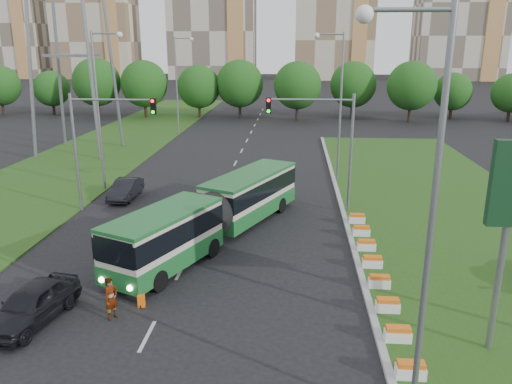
# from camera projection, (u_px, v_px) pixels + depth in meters

# --- Properties ---
(ground) EXTENTS (360.00, 360.00, 0.00)m
(ground) POSITION_uv_depth(u_px,v_px,m) (239.00, 272.00, 25.12)
(ground) COLOR black
(ground) RESTS_ON ground
(grass_median) EXTENTS (14.00, 60.00, 0.15)m
(grass_median) POSITION_uv_depth(u_px,v_px,m) (455.00, 223.00, 31.81)
(grass_median) COLOR #244A15
(grass_median) RESTS_ON ground
(median_kerb) EXTENTS (0.30, 60.00, 0.18)m
(median_kerb) POSITION_uv_depth(u_px,v_px,m) (345.00, 220.00, 32.31)
(median_kerb) COLOR #9C9C9C
(median_kerb) RESTS_ON ground
(left_verge) EXTENTS (12.00, 110.00, 0.10)m
(left_verge) POSITION_uv_depth(u_px,v_px,m) (89.00, 158.00, 50.33)
(left_verge) COLOR #244A15
(left_verge) RESTS_ON ground
(lane_markings) EXTENTS (0.20, 100.00, 0.01)m
(lane_markings) POSITION_uv_depth(u_px,v_px,m) (230.00, 173.00, 44.47)
(lane_markings) COLOR #B1B1AA
(lane_markings) RESTS_ON ground
(flower_planters) EXTENTS (1.10, 15.90, 0.60)m
(flower_planters) POSITION_uv_depth(u_px,v_px,m) (376.00, 271.00, 24.22)
(flower_planters) COLOR white
(flower_planters) RESTS_ON grass_median
(traffic_mast_median) EXTENTS (5.76, 0.32, 8.00)m
(traffic_mast_median) POSITION_uv_depth(u_px,v_px,m) (327.00, 134.00, 32.82)
(traffic_mast_median) COLOR gray
(traffic_mast_median) RESTS_ON ground
(traffic_mast_left) EXTENTS (5.76, 0.32, 8.00)m
(traffic_mast_left) POSITION_uv_depth(u_px,v_px,m) (97.00, 134.00, 32.97)
(traffic_mast_left) COLOR gray
(traffic_mast_left) RESTS_ON ground
(street_lamps) EXTENTS (36.00, 60.00, 12.00)m
(street_lamps) POSITION_uv_depth(u_px,v_px,m) (210.00, 123.00, 33.21)
(street_lamps) COLOR gray
(street_lamps) RESTS_ON ground
(tree_line) EXTENTS (120.00, 8.00, 9.00)m
(tree_line) POSITION_uv_depth(u_px,v_px,m) (343.00, 90.00, 75.72)
(tree_line) COLOR #154A13
(tree_line) RESTS_ON ground
(apartment_tower_west) EXTENTS (26.00, 15.00, 48.00)m
(apartment_tower_west) POSITION_uv_depth(u_px,v_px,m) (94.00, 5.00, 166.51)
(apartment_tower_west) COLOR beige
(apartment_tower_west) RESTS_ON ground
(apartment_tower_ceast) EXTENTS (25.00, 15.00, 50.00)m
(apartment_tower_ceast) POSITION_uv_depth(u_px,v_px,m) (335.00, 0.00, 160.41)
(apartment_tower_ceast) COLOR beige
(apartment_tower_ceast) RESTS_ON ground
(apartment_tower_east) EXTENTS (27.00, 15.00, 47.00)m
(apartment_tower_east) POSITION_uv_depth(u_px,v_px,m) (462.00, 4.00, 157.92)
(apartment_tower_east) COLOR beige
(apartment_tower_east) RESTS_ON ground
(midrise_west) EXTENTS (22.00, 14.00, 36.00)m
(midrise_west) POSITION_uv_depth(u_px,v_px,m) (10.00, 24.00, 170.40)
(midrise_west) COLOR beige
(midrise_west) RESTS_ON ground
(articulated_bus) EXTENTS (2.57, 16.48, 2.71)m
(articulated_bus) POSITION_uv_depth(u_px,v_px,m) (211.00, 212.00, 29.04)
(articulated_bus) COLOR beige
(articulated_bus) RESTS_ON ground
(car_left_near) EXTENTS (2.75, 4.99, 1.61)m
(car_left_near) POSITION_uv_depth(u_px,v_px,m) (32.00, 304.00, 20.42)
(car_left_near) COLOR black
(car_left_near) RESTS_ON ground
(car_left_far) EXTENTS (1.57, 4.36, 1.43)m
(car_left_far) POSITION_uv_depth(u_px,v_px,m) (126.00, 189.00, 37.06)
(car_left_far) COLOR black
(car_left_far) RESTS_ON ground
(pedestrian) EXTENTS (0.67, 0.79, 1.83)m
(pedestrian) POSITION_uv_depth(u_px,v_px,m) (111.00, 298.00, 20.64)
(pedestrian) COLOR gray
(pedestrian) RESTS_ON ground
(shopping_trolley) EXTENTS (0.31, 0.33, 0.53)m
(shopping_trolley) POSITION_uv_depth(u_px,v_px,m) (141.00, 301.00, 21.75)
(shopping_trolley) COLOR #FF650D
(shopping_trolley) RESTS_ON ground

